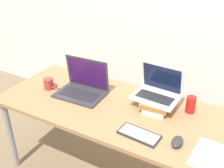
% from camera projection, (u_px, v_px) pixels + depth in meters
% --- Properties ---
extents(desk, '(1.79, 0.75, 0.70)m').
position_uv_depth(desk, '(116.00, 114.00, 1.94)').
color(desk, '#9E754C').
rests_on(desk, ground_plane).
extents(laptop_left, '(0.38, 0.27, 0.27)m').
position_uv_depth(laptop_left, '(83.00, 87.00, 2.06)').
color(laptop_left, '#333338').
rests_on(laptop_left, desk).
extents(book_stack, '(0.21, 0.24, 0.07)m').
position_uv_depth(book_stack, '(157.00, 105.00, 1.87)').
color(book_stack, white).
rests_on(book_stack, desk).
extents(laptop_on_books, '(0.34, 0.25, 0.24)m').
position_uv_depth(laptop_on_books, '(158.00, 91.00, 1.87)').
color(laptop_on_books, silver).
rests_on(laptop_on_books, book_stack).
extents(wireless_keyboard, '(0.27, 0.15, 0.01)m').
position_uv_depth(wireless_keyboard, '(139.00, 134.00, 1.62)').
color(wireless_keyboard, '#28282D').
rests_on(wireless_keyboard, desk).
extents(mouse, '(0.07, 0.11, 0.04)m').
position_uv_depth(mouse, '(177.00, 142.00, 1.54)').
color(mouse, '#2D2D2D').
rests_on(mouse, desk).
extents(notepad, '(0.25, 0.28, 0.01)m').
position_uv_depth(notepad, '(214.00, 158.00, 1.45)').
color(notepad, silver).
rests_on(notepad, desk).
extents(mug, '(0.12, 0.08, 0.09)m').
position_uv_depth(mug, '(49.00, 84.00, 2.12)').
color(mug, '#9E3833').
rests_on(mug, desk).
extents(soda_can, '(0.07, 0.07, 0.12)m').
position_uv_depth(soda_can, '(191.00, 105.00, 1.82)').
color(soda_can, red).
rests_on(soda_can, desk).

